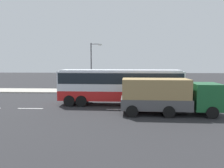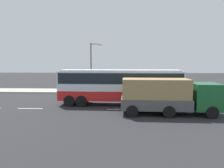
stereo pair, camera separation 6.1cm
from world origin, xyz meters
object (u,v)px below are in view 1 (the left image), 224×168
street_lamp (92,64)px  pedestrian_near_curb (137,84)px  coach_bus (120,83)px  cargo_truck (168,95)px  pedestrian_at_crossing (114,84)px

street_lamp → pedestrian_near_curb: bearing=15.9°
coach_bus → street_lamp: street_lamp is taller
coach_bus → cargo_truck: coach_bus is taller
pedestrian_near_curb → street_lamp: size_ratio=0.23×
pedestrian_at_crossing → street_lamp: (-2.87, -1.78, 2.97)m
street_lamp → coach_bus: bearing=-64.4°
coach_bus → pedestrian_near_curb: bearing=77.8°
coach_bus → pedestrian_at_crossing: coach_bus is taller
cargo_truck → pedestrian_at_crossing: cargo_truck is taller
coach_bus → pedestrian_near_curb: 10.43m
coach_bus → pedestrian_at_crossing: size_ratio=7.73×
pedestrian_at_crossing → street_lamp: bearing=-148.0°
pedestrian_at_crossing → pedestrian_near_curb: bearing=0.6°
pedestrian_at_crossing → street_lamp: 4.50m
cargo_truck → street_lamp: size_ratio=1.18×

